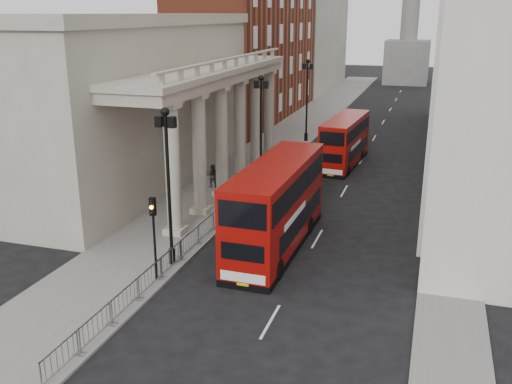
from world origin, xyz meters
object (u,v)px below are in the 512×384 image
Objects in this scene: bus_near at (277,204)px; pedestrian_c at (241,160)px; lamp_post_north at (307,95)px; bus_far at (345,140)px; pedestrian_b at (212,176)px; traffic_light at (153,224)px; lamp_post_mid at (261,122)px; pedestrian_a at (217,178)px; lamp_post_south at (168,177)px.

bus_near is 7.49× the size of pedestrian_c.
lamp_post_north is 0.84× the size of bus_far.
lamp_post_north is 4.66× the size of pedestrian_b.
bus_near reaches higher than pedestrian_b.
pedestrian_c is (0.38, 5.60, -0.12)m from pedestrian_b.
pedestrian_b is at bearing -125.88° from bus_far.
traffic_light reaches higher than pedestrian_c.
lamp_post_mid is 5.26× the size of pedestrian_a.
bus_far is at bearing 88.85° from bus_near.
traffic_light is at bearing -97.59° from bus_far.
bus_far is at bearing 38.81° from pedestrian_a.
bus_far is at bearing -141.04° from pedestrian_b.
pedestrian_c is at bearing -146.64° from bus_far.
lamp_post_south is 6.57m from bus_near.
pedestrian_c is (-7.37, 15.18, -1.70)m from bus_near.
lamp_post_south is at bearing -90.00° from lamp_post_mid.
lamp_post_north reaches higher than pedestrian_c.
lamp_post_mid is 0.84× the size of bus_far.
bus_near is at bearing -50.74° from pedestrian_c.
lamp_post_south is 0.72× the size of bus_near.
lamp_post_north is at bearing 126.77° from bus_far.
bus_far is 13.13m from pedestrian_a.
pedestrian_a is (-2.67, -2.55, -4.00)m from lamp_post_mid.
bus_near is 1.17× the size of bus_far.
lamp_post_north is 19.04m from pedestrian_b.
bus_near is at bearing -88.20° from bus_far.
lamp_post_north is at bearing 90.17° from traffic_light.
traffic_light is 2.72× the size of pedestrian_a.
bus_far is at bearing -57.05° from lamp_post_north.
lamp_post_north reaches higher than pedestrian_b.
pedestrian_c is (-2.75, 19.23, -4.02)m from lamp_post_south.
traffic_light is 15.87m from pedestrian_a.
bus_far is (0.70, 19.75, -0.40)m from bus_near.
lamp_post_mid is 9.82m from bus_far.
lamp_post_south is 0.84× the size of bus_far.
lamp_post_south is 14.52m from pedestrian_b.
pedestrian_a is 5.78m from pedestrian_c.
pedestrian_c is (-2.75, 3.23, -4.02)m from lamp_post_mid.
bus_near is (4.62, 4.06, -2.32)m from lamp_post_south.
bus_near is 16.96m from pedestrian_c.
lamp_post_south is at bearing -90.00° from lamp_post_north.
bus_far reaches higher than pedestrian_a.
lamp_post_south is 32.00m from lamp_post_north.
pedestrian_b is (-3.14, -2.37, -3.90)m from lamp_post_mid.
bus_far is at bearing 77.42° from lamp_post_south.
lamp_post_north is at bearing -111.02° from pedestrian_b.
traffic_light is at bearing -89.83° from lamp_post_north.
lamp_post_south is at bearing -137.82° from bus_near.
lamp_post_south is at bearing 91.62° from pedestrian_b.
lamp_post_south is 2.71m from traffic_light.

